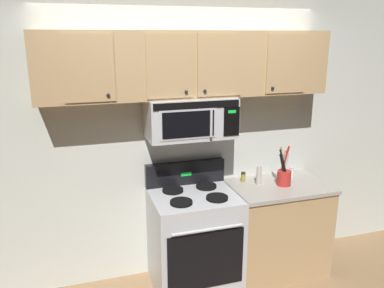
# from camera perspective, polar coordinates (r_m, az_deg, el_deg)

# --- Properties ---
(back_wall) EXTENTS (5.20, 0.10, 2.70)m
(back_wall) POSITION_cam_1_polar(r_m,az_deg,el_deg) (3.67, -1.40, 1.20)
(back_wall) COLOR silver
(back_wall) RESTS_ON ground_plane
(stove_range) EXTENTS (0.76, 0.69, 1.12)m
(stove_range) POSITION_cam_1_polar(r_m,az_deg,el_deg) (3.68, 0.32, -13.64)
(stove_range) COLOR #B7BABF
(stove_range) RESTS_ON ground_plane
(over_range_microwave) EXTENTS (0.76, 0.43, 0.35)m
(over_range_microwave) POSITION_cam_1_polar(r_m,az_deg,el_deg) (3.39, -0.26, 3.89)
(over_range_microwave) COLOR #B7BABF
(upper_cabinets) EXTENTS (2.50, 0.36, 0.55)m
(upper_cabinets) POSITION_cam_1_polar(r_m,az_deg,el_deg) (3.36, -0.42, 11.53)
(upper_cabinets) COLOR tan
(counter_segment) EXTENTS (0.93, 0.65, 0.90)m
(counter_segment) POSITION_cam_1_polar(r_m,az_deg,el_deg) (3.99, 12.10, -11.76)
(counter_segment) COLOR tan
(counter_segment) RESTS_ON ground_plane
(utensil_crock_red) EXTENTS (0.13, 0.13, 0.39)m
(utensil_crock_red) POSITION_cam_1_polar(r_m,az_deg,el_deg) (3.77, 13.23, -4.41)
(utensil_crock_red) COLOR red
(utensil_crock_red) RESTS_ON counter_segment
(salt_shaker) EXTENTS (0.05, 0.05, 0.11)m
(salt_shaker) POSITION_cam_1_polar(r_m,az_deg,el_deg) (4.00, 14.26, -4.03)
(salt_shaker) COLOR white
(salt_shaker) RESTS_ON counter_segment
(pepper_mill) EXTENTS (0.05, 0.05, 0.18)m
(pepper_mill) POSITION_cam_1_polar(r_m,az_deg,el_deg) (3.74, 9.71, -4.53)
(pepper_mill) COLOR #B7B2A8
(pepper_mill) RESTS_ON counter_segment
(spice_jar) EXTENTS (0.04, 0.04, 0.09)m
(spice_jar) POSITION_cam_1_polar(r_m,az_deg,el_deg) (3.81, 7.46, -4.77)
(spice_jar) COLOR olive
(spice_jar) RESTS_ON counter_segment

